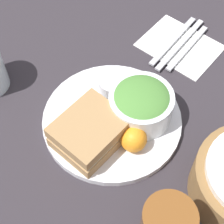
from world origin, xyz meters
TOP-DOWN VIEW (x-y plane):
  - ground_plane at (0.00, 0.00)m, footprint 4.00×4.00m
  - plate at (0.00, 0.00)m, footprint 0.26×0.26m
  - sandwich at (0.06, -0.00)m, footprint 0.12×0.10m
  - salad_bowl at (-0.04, 0.04)m, footprint 0.12×0.12m
  - dressing_cup at (-0.05, -0.04)m, footprint 0.06×0.06m
  - orange_wedge at (0.02, 0.07)m, footprint 0.05×0.05m
  - napkin at (-0.25, -0.01)m, footprint 0.13×0.16m
  - fork at (-0.25, -0.03)m, footprint 0.18×0.02m
  - knife at (-0.25, -0.01)m, footprint 0.19×0.02m
  - spoon at (-0.25, 0.01)m, footprint 0.16×0.02m

SIDE VIEW (x-z plane):
  - ground_plane at x=0.00m, z-range 0.00..0.00m
  - napkin at x=-0.25m, z-range 0.00..0.00m
  - fork at x=-0.25m, z-range 0.00..0.01m
  - knife at x=-0.25m, z-range 0.00..0.01m
  - spoon at x=-0.25m, z-range 0.00..0.01m
  - plate at x=0.00m, z-range 0.00..0.01m
  - dressing_cup at x=-0.05m, z-range 0.01..0.05m
  - orange_wedge at x=0.02m, z-range 0.01..0.06m
  - sandwich at x=0.06m, z-range 0.01..0.07m
  - salad_bowl at x=-0.04m, z-range 0.02..0.09m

